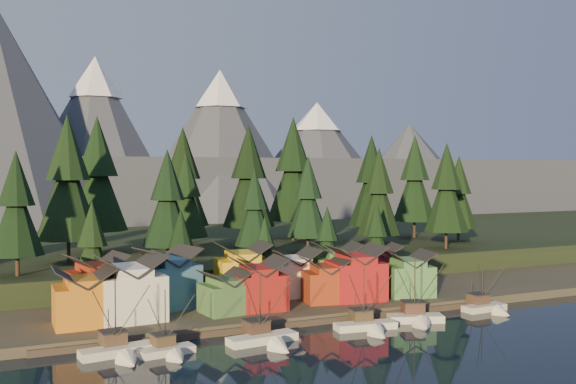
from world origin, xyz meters
name	(u,v)px	position (x,y,z in m)	size (l,w,h in m)	color
ground	(342,351)	(0.00, 0.00, 0.00)	(500.00, 500.00, 0.00)	black
shore_strip	(241,295)	(0.00, 40.00, 0.75)	(400.00, 50.00, 1.50)	#3C382B
hillside	(175,253)	(0.00, 90.00, 3.00)	(420.00, 100.00, 6.00)	black
dock	(292,322)	(0.00, 16.50, 0.50)	(80.00, 4.00, 1.00)	#473C33
mountain_ridge	(93,168)	(-4.20, 213.59, 26.06)	(560.00, 190.00, 90.00)	#484B5D
boat_0	(120,342)	(-28.61, 9.89, 2.11)	(10.53, 11.24, 11.38)	silver
boat_1	(169,342)	(-22.45, 7.68, 1.96)	(8.03, 8.54, 9.87)	silver
boat_2	(266,330)	(-8.30, 7.45, 2.08)	(11.06, 11.85, 11.46)	white
boat_4	(368,318)	(9.21, 8.02, 1.99)	(10.40, 11.12, 10.90)	white
boat_5	(417,309)	(19.10, 8.91, 2.37)	(9.76, 10.37, 11.87)	silver
boat_6	(488,300)	(35.63, 10.69, 2.13)	(8.62, 9.33, 10.76)	beige
house_front_0	(84,295)	(-31.39, 24.02, 6.15)	(8.90, 8.41, 8.85)	orange
house_front_1	(130,286)	(-24.37, 24.69, 6.90)	(10.46, 10.09, 10.28)	white
house_front_2	(225,291)	(-9.21, 23.03, 5.19)	(8.03, 8.08, 7.01)	#446E3B
house_front_3	(258,282)	(-3.09, 23.54, 6.09)	(9.09, 8.72, 8.73)	maroon
house_front_4	(325,279)	(10.24, 24.53, 5.59)	(9.02, 9.50, 7.79)	maroon
house_front_5	(356,271)	(16.13, 23.56, 6.67)	(10.32, 9.58, 9.84)	#A4191A
house_front_6	(408,272)	(26.96, 22.63, 5.88)	(9.82, 9.47, 8.33)	#4C8749
house_back_0	(97,282)	(-28.32, 32.72, 6.52)	(10.26, 9.99, 9.56)	maroon
house_back_1	(167,276)	(-16.72, 31.37, 6.88)	(11.02, 11.10, 10.25)	#3B6A8B
house_back_2	(243,269)	(-1.69, 34.70, 6.75)	(10.26, 9.57, 9.99)	yellow
house_back_3	(294,271)	(7.30, 31.42, 6.12)	(9.12, 8.23, 8.79)	silver
house_back_4	(337,266)	(16.80, 31.91, 6.42)	(10.36, 10.11, 9.36)	#49703C
house_back_5	(380,264)	(28.12, 33.98, 5.92)	(9.18, 9.24, 8.42)	maroon
tree_hill_2	(17,207)	(-40.00, 48.00, 18.43)	(9.76, 9.76, 22.75)	#332319
tree_hill_3	(68,182)	(-30.00, 60.00, 22.67)	(13.09, 13.09, 30.49)	#332319
tree_hill_4	(98,178)	(-22.00, 75.00, 23.26)	(13.55, 13.55, 31.57)	#332319
tree_hill_5	(167,202)	(-12.00, 50.00, 18.78)	(10.04, 10.04, 23.38)	#332319
tree_hill_6	(186,198)	(-4.00, 65.00, 18.69)	(9.96, 9.96, 23.21)	#332319
tree_hill_7	(255,210)	(6.00, 48.00, 16.67)	(8.38, 8.38, 19.52)	#332319
tree_hill_8	(249,180)	(14.00, 72.00, 22.60)	(13.03, 13.03, 30.36)	#332319
tree_hill_9	(308,200)	(22.00, 55.00, 18.26)	(9.63, 9.63, 22.43)	#332319
tree_hill_10	(293,173)	(30.00, 80.00, 24.29)	(14.36, 14.36, 33.45)	#332319
tree_hill_11	(379,195)	(38.00, 50.00, 19.33)	(10.47, 10.47, 24.38)	#332319
tree_hill_12	(371,184)	(46.00, 66.00, 21.43)	(12.12, 12.12, 28.23)	#332319
tree_hill_13	(446,191)	(56.00, 48.00, 20.06)	(11.04, 11.04, 25.72)	#332319
tree_hill_14	(415,182)	(64.00, 72.00, 21.85)	(12.44, 12.44, 28.98)	#332319
tree_hill_15	(183,180)	(0.00, 82.00, 22.46)	(12.92, 12.92, 30.10)	#332319
tree_hill_17	(459,195)	(68.00, 58.00, 18.53)	(9.84, 9.84, 22.92)	#332319
tree_shore_0	(92,247)	(-28.00, 40.00, 11.46)	(7.83, 7.83, 18.24)	#332319
tree_shore_1	(181,248)	(-12.00, 40.00, 10.44)	(7.03, 7.03, 16.37)	#332319
tree_shore_2	(265,249)	(5.00, 40.00, 9.38)	(6.20, 6.20, 14.43)	#332319
tree_shore_3	(327,241)	(19.00, 40.00, 10.33)	(6.94, 6.94, 16.17)	#332319
tree_shore_4	(376,237)	(31.00, 40.00, 10.66)	(7.20, 7.20, 16.78)	#332319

